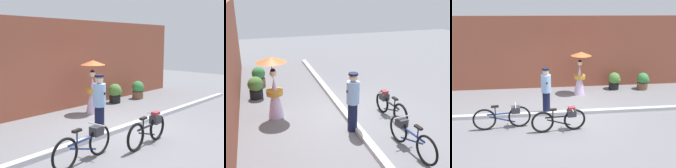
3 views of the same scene
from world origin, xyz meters
TOP-DOWN VIEW (x-y plane):
  - ground_plane at (0.00, 0.00)m, footprint 30.00×30.00m
  - sidewalk_curb at (0.00, 0.00)m, footprint 14.00×0.20m
  - bicycle_near_officer at (-1.99, -0.82)m, footprint 1.74×0.48m
  - bicycle_far_side at (-0.27, -1.20)m, footprint 1.66×0.48m
  - person_officer at (-0.66, 0.13)m, footprint 0.34×0.38m
  - person_with_parasol at (0.87, 2.04)m, footprint 0.87×0.87m
  - potted_plant_by_door at (3.90, 2.40)m, footprint 0.53×0.52m
  - potted_plant_small at (2.59, 2.55)m, footprint 0.56×0.55m

SIDE VIEW (x-z plane):
  - ground_plane at x=0.00m, z-range 0.00..0.00m
  - sidewalk_curb at x=0.00m, z-range 0.00..0.12m
  - bicycle_near_officer at x=-1.99m, z-range 0.01..0.79m
  - bicycle_far_side at x=-0.27m, z-range 0.02..0.78m
  - potted_plant_by_door at x=3.90m, z-range 0.01..0.79m
  - potted_plant_small at x=2.59m, z-range 0.02..0.81m
  - person_officer at x=-0.66m, z-range 0.05..1.71m
  - person_with_parasol at x=0.87m, z-range 0.04..1.90m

